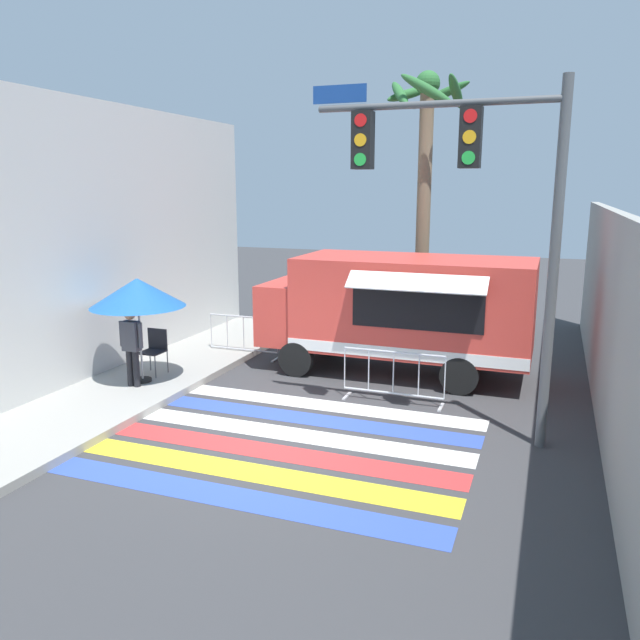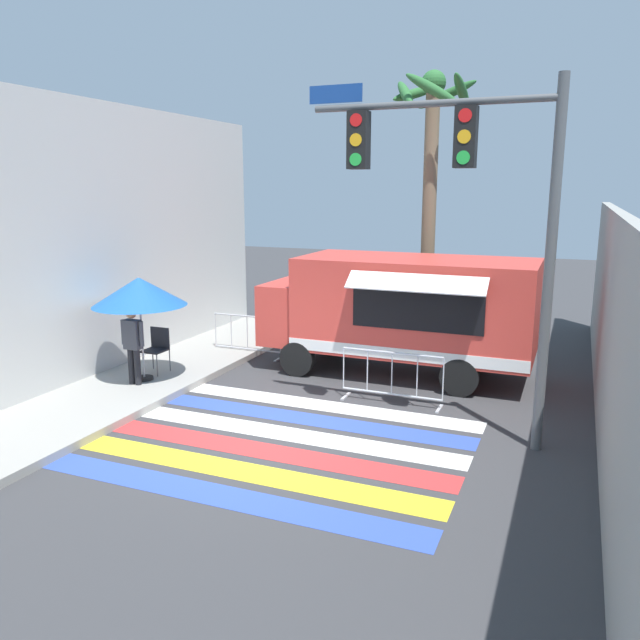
# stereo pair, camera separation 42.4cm
# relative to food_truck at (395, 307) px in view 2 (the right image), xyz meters

# --- Properties ---
(ground_plane) EXTENTS (60.00, 60.00, 0.00)m
(ground_plane) POSITION_rel_food_truck_xyz_m (-0.84, -4.39, -1.49)
(ground_plane) COLOR #38383A
(sidewalk_left) EXTENTS (4.40, 16.00, 0.14)m
(sidewalk_left) POSITION_rel_food_truck_xyz_m (-5.66, -4.39, -1.42)
(sidewalk_left) COLOR #99968E
(sidewalk_left) RESTS_ON ground_plane
(building_left_facade) EXTENTS (0.25, 16.00, 5.82)m
(building_left_facade) POSITION_rel_food_truck_xyz_m (-5.86, -4.39, 1.42)
(building_left_facade) COLOR silver
(building_left_facade) RESTS_ON ground_plane
(concrete_wall_right) EXTENTS (0.20, 16.00, 3.64)m
(concrete_wall_right) POSITION_rel_food_truck_xyz_m (4.22, -1.39, 0.33)
(concrete_wall_right) COLOR gray
(concrete_wall_right) RESTS_ON ground_plane
(crosswalk_painted) EXTENTS (6.40, 4.36, 0.01)m
(crosswalk_painted) POSITION_rel_food_truck_xyz_m (-0.84, -4.50, -1.49)
(crosswalk_painted) COLOR #334FB2
(crosswalk_painted) RESTS_ON ground_plane
(food_truck) EXTENTS (5.87, 2.71, 2.58)m
(food_truck) POSITION_rel_food_truck_xyz_m (0.00, 0.00, 0.00)
(food_truck) COLOR #D13D33
(food_truck) RESTS_ON ground_plane
(traffic_signal_pole) EXTENTS (3.95, 0.29, 5.66)m
(traffic_signal_pole) POSITION_rel_food_truck_xyz_m (1.93, -3.18, 2.59)
(traffic_signal_pole) COLOR #515456
(traffic_signal_pole) RESTS_ON ground_plane
(patio_umbrella) EXTENTS (1.89, 1.89, 2.15)m
(patio_umbrella) POSITION_rel_food_truck_xyz_m (-4.52, -2.93, 0.50)
(patio_umbrella) COLOR black
(patio_umbrella) RESTS_ON sidewalk_left
(folding_chair) EXTENTS (0.47, 0.47, 0.95)m
(folding_chair) POSITION_rel_food_truck_xyz_m (-4.63, -2.33, -0.77)
(folding_chair) COLOR #4C4C51
(folding_chair) RESTS_ON sidewalk_left
(vendor_person) EXTENTS (0.53, 0.21, 1.57)m
(vendor_person) POSITION_rel_food_truck_xyz_m (-4.50, -3.25, -0.47)
(vendor_person) COLOR black
(vendor_person) RESTS_ON sidewalk_left
(barricade_front) EXTENTS (1.98, 0.44, 1.02)m
(barricade_front) POSITION_rel_food_truck_xyz_m (0.51, -1.98, -0.99)
(barricade_front) COLOR #B7BABF
(barricade_front) RESTS_ON ground_plane
(barricade_side) EXTENTS (1.82, 0.44, 1.02)m
(barricade_side) POSITION_rel_food_truck_xyz_m (-3.69, -0.03, -1.00)
(barricade_side) COLOR #B7BABF
(barricade_side) RESTS_ON ground_plane
(palm_tree) EXTENTS (2.08, 2.07, 6.84)m
(palm_tree) POSITION_rel_food_truck_xyz_m (0.02, 2.85, 3.13)
(palm_tree) COLOR #7A664C
(palm_tree) RESTS_ON ground_plane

